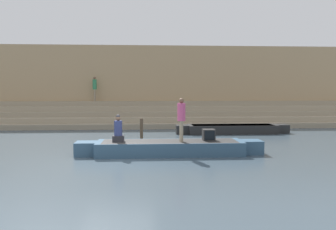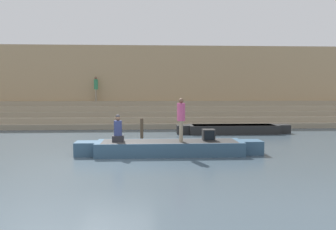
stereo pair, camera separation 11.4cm
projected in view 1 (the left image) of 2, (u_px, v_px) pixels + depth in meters
ground_plane at (118, 161)px, 11.40m from camera, size 120.00×120.00×0.00m
ghat_steps at (133, 117)px, 22.55m from camera, size 36.00×3.84×1.63m
back_wall at (134, 85)px, 24.37m from camera, size 34.20×1.28×5.66m
rowboat_main at (170, 147)px, 12.45m from camera, size 7.08×1.46×0.52m
person_standing at (181, 117)px, 12.22m from camera, size 0.30×0.30×1.63m
person_rowing at (118, 131)px, 12.25m from camera, size 0.42×0.33×1.03m
tv_set at (209, 135)px, 12.61m from camera, size 0.47×0.41×0.43m
moored_boat_shore at (232, 129)px, 18.42m from camera, size 6.37×1.24×0.49m
mooring_post at (141, 130)px, 15.31m from camera, size 0.15×0.15×1.12m
person_on_steps at (95, 87)px, 23.24m from camera, size 0.28×0.28×1.75m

